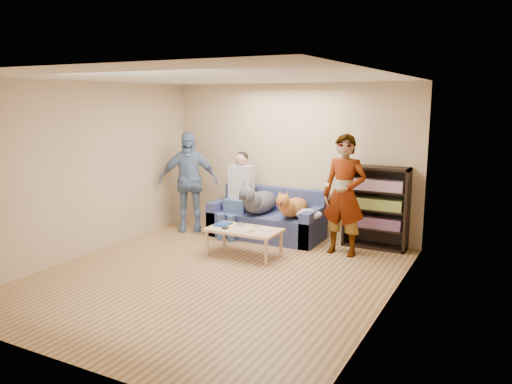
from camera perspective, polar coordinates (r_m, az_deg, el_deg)
The scene contains 27 objects.
ground at distance 6.78m, azimuth -4.78°, elevation -9.59°, with size 5.00×5.00×0.00m, color brown.
ceiling at distance 6.37m, azimuth -5.15°, elevation 12.93°, with size 5.00×5.00×0.00m, color white.
wall_back at distance 8.64m, azimuth 4.02°, elevation 3.69°, with size 4.50×4.50×0.00m, color tan.
wall_front at distance 4.59m, azimuth -22.03°, elevation -3.23°, with size 4.50×4.50×0.00m, color tan.
wall_left at distance 7.88m, azimuth -18.89°, elevation 2.48°, with size 5.00×5.00×0.00m, color tan.
wall_right at distance 5.58m, azimuth 14.88°, elevation -0.45°, with size 5.00×5.00×0.00m, color tan.
blanket at distance 8.08m, azimuth 5.98°, elevation -2.53°, with size 0.46×0.39×0.16m, color #AAAAAE.
person_standing_right at distance 7.59m, azimuth 10.05°, elevation -0.34°, with size 0.67×0.44×1.83m, color gray.
person_standing_left at distance 8.96m, azimuth -7.75°, elevation 1.22°, with size 1.04×0.43×1.78m, color #7398B8.
held_controller at distance 7.44m, azimuth 8.16°, elevation 0.82°, with size 0.04×0.12×0.03m, color white.
notebook_blue at distance 7.73m, azimuth -3.82°, elevation -3.68°, with size 0.20×0.26×0.03m, color navy.
papers at distance 7.38m, azimuth -1.44°, elevation -4.38°, with size 0.26×0.20×0.01m, color silver.
magazine at distance 7.38m, azimuth -1.16°, elevation -4.27°, with size 0.22×0.17×0.01m, color #BBAF96.
camera_silver at distance 7.64m, azimuth -1.75°, elevation -3.72°, with size 0.11×0.06×0.05m, color #BBBBC0.
controller_a at distance 7.45m, azimuth 0.86°, elevation -4.19°, with size 0.04×0.13×0.03m, color white.
controller_b at distance 7.34m, azimuth 1.14°, elevation -4.40°, with size 0.09×0.06×0.03m, color white.
headphone_cup_a at distance 7.38m, azimuth -0.12°, elevation -4.36°, with size 0.07×0.07×0.02m, color silver.
headphone_cup_b at distance 7.45m, azimuth 0.17°, elevation -4.22°, with size 0.07×0.07×0.02m, color white.
pen_orange at distance 7.37m, azimuth -2.14°, elevation -4.45°, with size 0.01×0.01×0.14m, color orange.
pen_black at distance 7.59m, azimuth 0.05°, elevation -3.99°, with size 0.01×0.01×0.14m, color black.
wallet at distance 7.51m, azimuth -3.52°, elevation -4.14°, with size 0.07×0.12×0.01m, color black.
sofa at distance 8.57m, azimuth 1.31°, elevation -3.28°, with size 1.90×0.85×0.82m.
person_seated at distance 8.58m, azimuth -2.02°, elevation 0.10°, with size 0.40×0.73×1.47m.
dog_gray at distance 8.39m, azimuth 0.25°, elevation -1.04°, with size 0.42×1.26×0.61m.
dog_tan at distance 8.15m, azimuth 4.13°, elevation -1.67°, with size 0.35×1.14×0.51m.
coffee_table at distance 7.51m, azimuth -1.40°, elevation -4.56°, with size 1.10×0.60×0.42m.
bookshelf at distance 8.09m, azimuth 13.57°, elevation -1.52°, with size 1.00×0.34×1.30m.
Camera 1 is at (3.44, -5.36, 2.34)m, focal length 35.00 mm.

